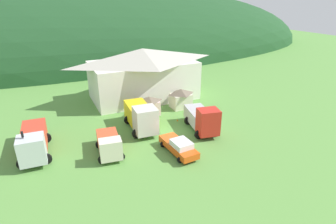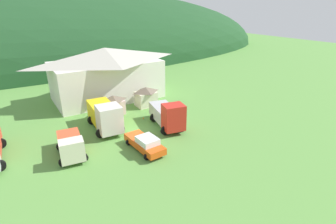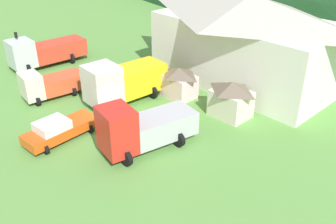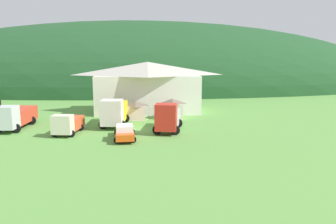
% 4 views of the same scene
% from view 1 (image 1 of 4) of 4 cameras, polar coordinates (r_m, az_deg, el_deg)
% --- Properties ---
extents(ground_plane, '(200.00, 200.00, 0.00)m').
position_cam_1_polar(ground_plane, '(33.20, 0.05, -5.02)').
color(ground_plane, '#5B9342').
extents(forested_hill_backdrop, '(153.78, 60.00, 37.43)m').
position_cam_1_polar(forested_hill_backdrop, '(86.60, -16.70, 11.72)').
color(forested_hill_backdrop, '#1E4723').
rests_on(forested_hill_backdrop, ground).
extents(depot_building, '(17.38, 9.74, 8.00)m').
position_cam_1_polar(depot_building, '(44.59, -5.14, 8.01)').
color(depot_building, white).
rests_on(depot_building, ground).
extents(play_shed_cream, '(3.09, 2.49, 2.90)m').
position_cam_1_polar(play_shed_cream, '(41.01, 2.66, 2.87)').
color(play_shed_cream, beige).
rests_on(play_shed_cream, ground).
extents(play_shed_pink, '(2.93, 2.26, 2.67)m').
position_cam_1_polar(play_shed_pink, '(38.66, -3.94, 1.37)').
color(play_shed_pink, beige).
rests_on(play_shed_pink, ground).
extents(tow_truck_silver, '(3.47, 7.90, 3.18)m').
position_cam_1_polar(tow_truck_silver, '(32.05, -26.00, -5.45)').
color(tow_truck_silver, silver).
rests_on(tow_truck_silver, ground).
extents(light_truck_cream, '(3.08, 5.49, 2.49)m').
position_cam_1_polar(light_truck_cream, '(29.76, -12.04, -6.48)').
color(light_truck_cream, beige).
rests_on(light_truck_cream, ground).
extents(flatbed_truck_yellow, '(3.64, 7.10, 3.63)m').
position_cam_1_polar(flatbed_truck_yellow, '(34.13, -5.57, -0.82)').
color(flatbed_truck_yellow, silver).
rests_on(flatbed_truck_yellow, ground).
extents(crane_truck_red, '(3.89, 6.95, 3.57)m').
position_cam_1_polar(crane_truck_red, '(33.94, 7.12, -1.38)').
color(crane_truck_red, red).
rests_on(crane_truck_red, ground).
extents(service_pickup_orange, '(2.61, 5.48, 1.66)m').
position_cam_1_polar(service_pickup_orange, '(29.51, 2.27, -7.06)').
color(service_pickup_orange, '#E25115').
rests_on(service_pickup_orange, ground).
extents(traffic_light_west, '(0.20, 0.32, 3.89)m').
position_cam_1_polar(traffic_light_west, '(29.73, -27.43, -6.18)').
color(traffic_light_west, '#4C4C51').
rests_on(traffic_light_west, ground).
extents(traffic_cone_near_pickup, '(0.36, 0.36, 0.51)m').
position_cam_1_polar(traffic_cone_near_pickup, '(37.09, 1.99, -1.87)').
color(traffic_cone_near_pickup, orange).
rests_on(traffic_cone_near_pickup, ground).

